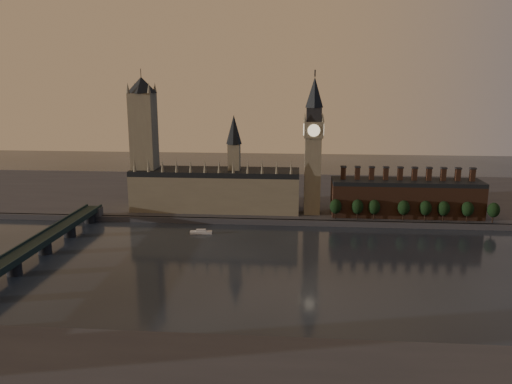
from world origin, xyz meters
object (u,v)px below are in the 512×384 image
(river_boat, at_px, (201,232))
(victoria_tower, at_px, (144,139))
(westminster_bridge, at_px, (27,253))
(big_ben, at_px, (313,145))

(river_boat, bearing_deg, victoria_tower, 130.40)
(victoria_tower, bearing_deg, westminster_bridge, -106.56)
(victoria_tower, bearing_deg, big_ben, -2.20)
(big_ben, xyz_separation_m, river_boat, (-77.24, -45.57, -55.67))
(big_ben, relative_size, river_boat, 6.92)
(westminster_bridge, bearing_deg, big_ben, 34.33)
(westminster_bridge, distance_m, river_boat, 110.67)
(river_boat, bearing_deg, big_ben, 24.72)
(victoria_tower, distance_m, river_boat, 93.25)
(big_ben, distance_m, river_boat, 105.56)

